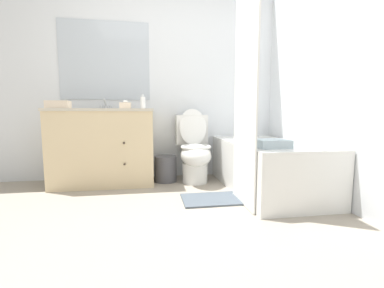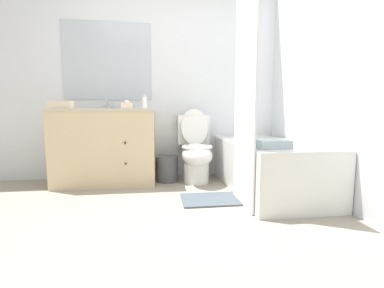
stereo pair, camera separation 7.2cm
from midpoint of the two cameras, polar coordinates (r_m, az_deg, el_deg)
name	(u,v)px [view 2 (the right image)]	position (r m, az deg, el deg)	size (l,w,h in m)	color
ground_plane	(187,231)	(1.87, -0.04, -18.69)	(14.00, 14.00, 0.00)	gray
wall_back	(172,79)	(3.39, -3.94, 14.17)	(8.00, 0.06, 2.50)	silver
wall_right	(311,70)	(3.00, 25.62, 14.52)	(0.05, 2.64, 2.50)	silver
vanity_cabinet	(106,146)	(3.12, -17.88, -0.38)	(1.13, 0.58, 0.87)	beige
sink_faucet	(108,106)	(3.30, -17.54, 7.96)	(0.14, 0.12, 0.12)	silver
toilet	(196,150)	(3.05, 1.51, -1.42)	(0.39, 0.66, 0.88)	white
bathtub	(267,166)	(2.86, 16.93, -4.62)	(0.78, 1.54, 0.52)	white
shower_curtain	(245,90)	(2.28, 12.58, 11.56)	(0.01, 0.52, 2.00)	white
wastebasket	(167,169)	(3.12, -4.90, -5.46)	(0.26, 0.26, 0.31)	#4C4C51
tissue_box	(127,106)	(3.04, -13.55, 8.30)	(0.12, 0.11, 0.10)	beige
soap_dispenser	(145,103)	(3.04, -9.83, 9.05)	(0.06, 0.06, 0.17)	white
hand_towel_folded	(61,105)	(3.04, -26.53, 7.83)	(0.22, 0.14, 0.08)	beige
bath_towel_folded	(272,144)	(2.30, 18.15, 0.04)	(0.27, 0.23, 0.07)	silver
bath_mat	(212,199)	(2.48, 5.39, -12.13)	(0.57, 0.39, 0.02)	#4C5660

